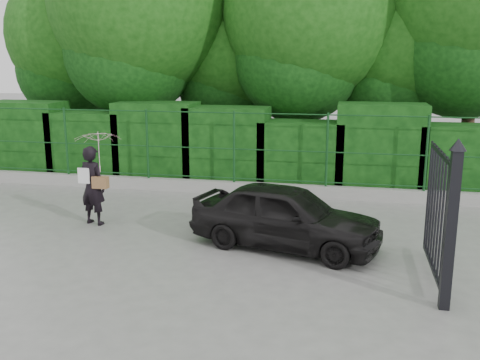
# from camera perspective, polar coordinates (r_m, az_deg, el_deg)

# --- Properties ---
(ground) EXTENTS (80.00, 80.00, 0.00)m
(ground) POSITION_cam_1_polar(r_m,az_deg,el_deg) (9.61, -8.82, -7.77)
(ground) COLOR gray
(kerb) EXTENTS (14.00, 0.25, 0.30)m
(kerb) POSITION_cam_1_polar(r_m,az_deg,el_deg) (13.68, -2.26, -0.75)
(kerb) COLOR #9E9E99
(kerb) RESTS_ON ground
(fence) EXTENTS (14.13, 0.06, 1.80)m
(fence) POSITION_cam_1_polar(r_m,az_deg,el_deg) (13.42, -1.39, 3.57)
(fence) COLOR #123F19
(fence) RESTS_ON kerb
(hedge) EXTENTS (14.20, 1.20, 2.26)m
(hedge) POSITION_cam_1_polar(r_m,az_deg,el_deg) (14.49, -1.81, 3.53)
(hedge) COLOR black
(hedge) RESTS_ON ground
(trees) EXTENTS (17.10, 6.15, 8.08)m
(trees) POSITION_cam_1_polar(r_m,az_deg,el_deg) (16.32, 4.55, 17.21)
(trees) COLOR black
(trees) RESTS_ON ground
(gate) EXTENTS (0.22, 2.33, 2.36)m
(gate) POSITION_cam_1_polar(r_m,az_deg,el_deg) (8.09, 21.03, -3.58)
(gate) COLOR black
(gate) RESTS_ON ground
(woman) EXTENTS (0.95, 0.94, 1.93)m
(woman) POSITION_cam_1_polar(r_m,az_deg,el_deg) (11.25, -15.07, 1.70)
(woman) COLOR black
(woman) RESTS_ON ground
(car) EXTENTS (3.69, 2.21, 1.18)m
(car) POSITION_cam_1_polar(r_m,az_deg,el_deg) (9.68, 4.89, -3.84)
(car) COLOR black
(car) RESTS_ON ground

